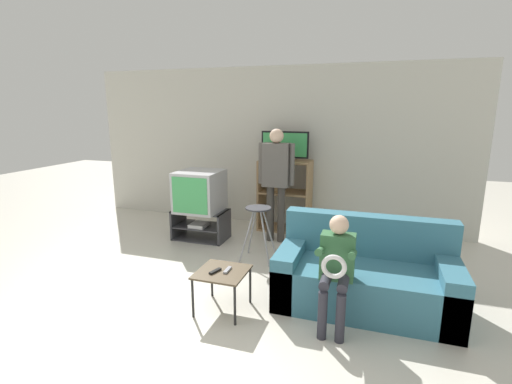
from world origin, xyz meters
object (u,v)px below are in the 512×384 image
(media_shelf, at_px, (285,195))
(snack_table, at_px, (222,275))
(person_seated_child, at_px, (336,264))
(person_standing_adult, at_px, (276,174))
(television_main, at_px, (200,191))
(couch, at_px, (365,277))
(tv_stand, at_px, (201,225))
(remote_control_white, at_px, (227,270))
(television_flat, at_px, (285,147))
(remote_control_black, at_px, (215,271))
(folding_stool, at_px, (258,219))

(media_shelf, bearing_deg, snack_table, -89.45)
(person_seated_child, bearing_deg, person_standing_adult, 118.71)
(television_main, height_order, couch, television_main)
(television_main, height_order, person_standing_adult, person_standing_adult)
(tv_stand, distance_m, person_standing_adult, 1.38)
(person_standing_adult, bearing_deg, person_seated_child, -61.29)
(television_main, relative_size, remote_control_white, 4.48)
(media_shelf, bearing_deg, person_seated_child, -66.85)
(television_main, height_order, person_seated_child, television_main)
(television_flat, distance_m, person_standing_adult, 0.66)
(tv_stand, relative_size, television_main, 1.24)
(remote_control_white, bearing_deg, television_main, 122.80)
(remote_control_black, xyz_separation_m, person_seated_child, (1.12, 0.10, 0.19))
(television_flat, xyz_separation_m, person_seated_child, (1.11, -2.55, -0.75))
(remote_control_white, relative_size, couch, 0.08)
(person_standing_adult, xyz_separation_m, person_seated_child, (1.09, -1.99, -0.40))
(snack_table, bearing_deg, folding_stool, 92.12)
(folding_stool, bearing_deg, remote_control_white, -85.63)
(media_shelf, height_order, folding_stool, media_shelf)
(snack_table, relative_size, remote_control_black, 3.28)
(remote_control_black, xyz_separation_m, couch, (1.36, 0.58, -0.12))
(television_flat, distance_m, folding_stool, 1.54)
(media_shelf, height_order, remote_control_black, media_shelf)
(tv_stand, distance_m, television_main, 0.52)
(media_shelf, bearing_deg, television_main, -142.39)
(tv_stand, xyz_separation_m, folding_stool, (1.07, -0.50, 0.34))
(tv_stand, xyz_separation_m, person_seated_child, (2.19, -1.73, 0.39))
(media_shelf, height_order, remote_control_white, media_shelf)
(person_seated_child, bearing_deg, television_main, 141.77)
(tv_stand, distance_m, couch, 2.73)
(tv_stand, distance_m, media_shelf, 1.42)
(television_flat, xyz_separation_m, person_standing_adult, (0.02, -0.57, -0.34))
(person_seated_child, bearing_deg, remote_control_white, -177.86)
(television_flat, height_order, remote_control_white, television_flat)
(television_flat, bearing_deg, person_seated_child, -66.59)
(snack_table, distance_m, remote_control_black, 0.09)
(tv_stand, bearing_deg, television_main, -50.49)
(folding_stool, height_order, remote_control_white, folding_stool)
(remote_control_black, height_order, couch, couch)
(television_flat, distance_m, person_seated_child, 2.88)
(television_main, relative_size, media_shelf, 0.57)
(media_shelf, bearing_deg, person_standing_adult, -89.66)
(remote_control_black, xyz_separation_m, person_standing_adult, (0.03, 2.09, 0.59))
(tv_stand, bearing_deg, remote_control_black, -59.66)
(remote_control_black, height_order, person_standing_adult, person_standing_adult)
(tv_stand, height_order, folding_stool, folding_stool)
(media_shelf, relative_size, snack_table, 2.41)
(tv_stand, relative_size, snack_table, 1.69)
(media_shelf, distance_m, folding_stool, 1.32)
(tv_stand, bearing_deg, remote_control_white, -56.47)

